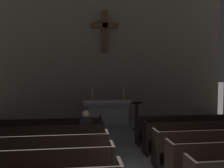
% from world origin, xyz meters
% --- Properties ---
extents(pew_left_row_3, '(3.76, 0.50, 0.95)m').
position_xyz_m(pew_left_row_3, '(-2.45, 1.94, 0.48)').
color(pew_left_row_3, black).
rests_on(pew_left_row_3, ground).
extents(pew_left_row_4, '(3.76, 0.50, 0.95)m').
position_xyz_m(pew_left_row_4, '(-2.45, 2.92, 0.48)').
color(pew_left_row_4, black).
rests_on(pew_left_row_4, ground).
extents(pew_left_row_5, '(3.76, 0.50, 0.95)m').
position_xyz_m(pew_left_row_5, '(-2.45, 3.91, 0.48)').
color(pew_left_row_5, black).
rests_on(pew_left_row_5, ground).
extents(pew_right_row_4, '(3.76, 0.50, 0.95)m').
position_xyz_m(pew_right_row_4, '(2.45, 2.92, 0.48)').
color(pew_right_row_4, black).
rests_on(pew_right_row_4, ground).
extents(pew_right_row_5, '(3.76, 0.50, 0.95)m').
position_xyz_m(pew_right_row_5, '(2.45, 3.91, 0.48)').
color(pew_right_row_5, black).
rests_on(pew_right_row_5, ground).
extents(altar, '(2.20, 0.90, 1.01)m').
position_xyz_m(altar, '(0.00, 7.14, 0.53)').
color(altar, '#A8A399').
rests_on(altar, ground).
extents(candlestick_left, '(0.16, 0.16, 0.62)m').
position_xyz_m(candlestick_left, '(-0.70, 7.14, 1.21)').
color(candlestick_left, '#B79338').
rests_on(candlestick_left, altar).
extents(candlestick_right, '(0.16, 0.16, 0.62)m').
position_xyz_m(candlestick_right, '(0.70, 7.14, 1.21)').
color(candlestick_right, '#B79338').
rests_on(candlestick_right, altar).
extents(apse_with_cross, '(12.19, 0.50, 7.76)m').
position_xyz_m(apse_with_cross, '(0.00, 8.75, 3.88)').
color(apse_with_cross, gray).
rests_on(apse_with_cross, ground).
extents(lectern, '(0.44, 0.36, 1.15)m').
position_xyz_m(lectern, '(1.03, 5.94, 0.55)').
color(lectern, black).
rests_on(lectern, ground).
extents(lone_worshipper, '(0.32, 0.43, 1.32)m').
position_xyz_m(lone_worshipper, '(-1.09, 2.96, 0.69)').
color(lone_worshipper, '#26262B').
rests_on(lone_worshipper, ground).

